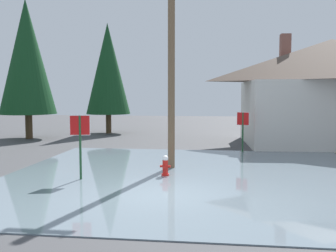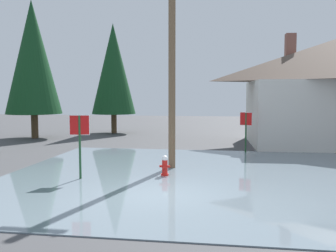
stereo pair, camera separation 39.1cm
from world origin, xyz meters
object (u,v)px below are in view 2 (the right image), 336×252
pine_tree_mid_left (33,57)px  utility_pole (172,53)px  house (336,90)px  pine_tree_short_left (113,69)px  stop_sign_near (80,134)px  stop_sign_far (246,124)px  fire_hydrant (165,166)px

pine_tree_mid_left → utility_pole: bearing=-40.2°
house → pine_tree_short_left: 15.56m
pine_tree_mid_left → stop_sign_near: bearing=-56.0°
stop_sign_far → pine_tree_mid_left: bearing=162.3°
pine_tree_short_left → stop_sign_near: bearing=-77.7°
stop_sign_far → pine_tree_short_left: (-9.46, 8.38, 3.39)m
fire_hydrant → house: 13.34m
stop_sign_near → utility_pole: utility_pole is taller
utility_pole → pine_tree_mid_left: (-10.68, 9.02, 0.79)m
stop_sign_near → house: house is taller
stop_sign_near → pine_tree_mid_left: 14.40m
utility_pole → pine_tree_mid_left: bearing=139.8°
stop_sign_near → pine_tree_short_left: bearing=102.3°
utility_pole → stop_sign_far: 6.42m
stop_sign_far → house: size_ratio=0.19×
stop_sign_near → stop_sign_far: stop_sign_near is taller
utility_pole → house: (8.47, 8.33, -1.43)m
stop_sign_far → pine_tree_short_left: bearing=138.4°
stop_sign_far → pine_tree_mid_left: (-13.84, 4.43, 3.97)m
utility_pole → pine_tree_short_left: (-6.29, 12.98, 0.22)m
pine_tree_mid_left → pine_tree_short_left: bearing=42.1°
stop_sign_far → stop_sign_near: bearing=-130.6°
stop_sign_far → pine_tree_mid_left: pine_tree_mid_left is taller
stop_sign_near → utility_pole: bearing=40.6°
stop_sign_near → fire_hydrant: stop_sign_near is taller
stop_sign_far → fire_hydrant: bearing=-117.6°
stop_sign_near → pine_tree_mid_left: pine_tree_mid_left is taller
stop_sign_near → pine_tree_short_left: size_ratio=0.28×
fire_hydrant → stop_sign_far: (3.21, 6.13, 1.09)m
fire_hydrant → pine_tree_mid_left: bearing=135.2°
utility_pole → pine_tree_short_left: bearing=115.9°
fire_hydrant → pine_tree_short_left: pine_tree_short_left is taller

